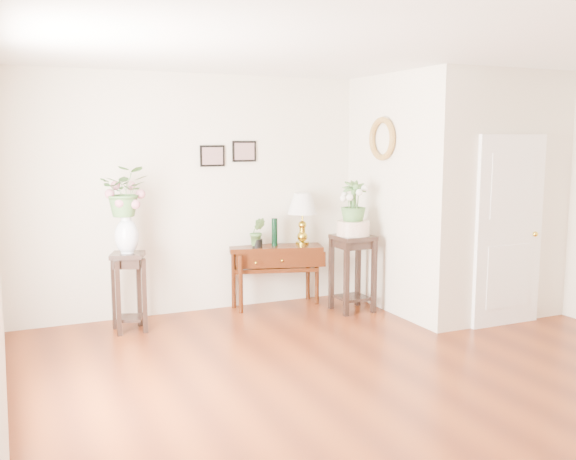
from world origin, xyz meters
TOP-DOWN VIEW (x-y plane):
  - floor at (0.00, 0.00)m, footprint 6.00×5.50m
  - ceiling at (0.00, 0.00)m, footprint 6.00×5.50m
  - wall_back at (0.00, 2.75)m, footprint 6.00×0.02m
  - partition at (2.10, 1.77)m, footprint 1.80×1.95m
  - door at (2.10, 0.78)m, footprint 0.90×0.05m
  - art_print_left at (-0.65, 2.73)m, footprint 0.30×0.02m
  - art_print_right at (-0.25, 2.73)m, footprint 0.30×0.02m
  - wall_ornament at (1.16, 1.90)m, footprint 0.07×0.51m
  - console_table at (0.08, 2.55)m, footprint 1.19×0.68m
  - table_lamp at (0.44, 2.55)m, footprint 0.49×0.49m
  - green_vase at (0.07, 2.55)m, footprint 0.08×0.08m
  - potted_plant at (-0.16, 2.55)m, footprint 0.23×0.20m
  - plant_stand_a at (-1.76, 2.24)m, footprint 0.42×0.42m
  - porcelain_vase at (-1.76, 2.24)m, footprint 0.26×0.26m
  - lily_arrangement at (-1.76, 2.24)m, footprint 0.58×0.53m
  - plant_stand_b at (0.83, 1.98)m, footprint 0.45×0.45m
  - ceramic_bowl at (0.83, 1.98)m, footprint 0.45×0.45m
  - narcissus at (0.83, 1.98)m, footprint 0.37×0.37m

SIDE VIEW (x-z plane):
  - floor at x=0.00m, z-range -0.01..0.01m
  - console_table at x=0.08m, z-range 0.00..0.75m
  - plant_stand_a at x=-1.76m, z-range 0.00..0.85m
  - plant_stand_b at x=0.83m, z-range 0.00..0.92m
  - green_vase at x=0.07m, z-range 0.75..1.09m
  - potted_plant at x=-0.16m, z-range 0.75..1.09m
  - ceramic_bowl at x=0.83m, z-range 0.91..1.08m
  - door at x=2.10m, z-range 0.00..2.10m
  - porcelain_vase at x=-1.76m, z-range 0.86..1.30m
  - table_lamp at x=0.44m, z-range 0.78..1.42m
  - narcissus at x=0.83m, z-range 1.04..1.56m
  - wall_back at x=0.00m, z-range 0.00..2.80m
  - partition at x=2.10m, z-range 0.00..2.80m
  - lily_arrangement at x=-1.76m, z-range 1.25..1.79m
  - art_print_left at x=-0.65m, z-range 1.73..1.98m
  - art_print_right at x=-0.25m, z-range 1.77..2.02m
  - wall_ornament at x=1.16m, z-range 1.79..2.30m
  - ceiling at x=0.00m, z-range 2.79..2.81m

